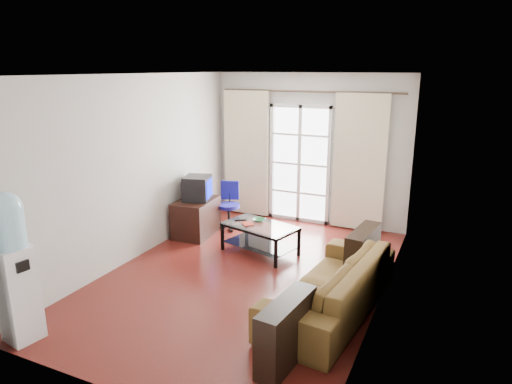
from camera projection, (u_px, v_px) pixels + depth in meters
floor at (246, 275)px, 6.31m from camera, size 5.20×5.20×0.00m
ceiling at (245, 74)px, 5.60m from camera, size 5.20×5.20×0.00m
wall_back at (309, 149)px, 8.23m from camera, size 3.60×0.02×2.70m
wall_front at (105, 251)px, 3.68m from camera, size 3.60×0.02×2.70m
wall_left at (136, 168)px, 6.68m from camera, size 0.02×5.20×2.70m
wall_right at (387, 197)px, 5.23m from camera, size 0.02×5.20×2.70m
french_door at (300, 164)px, 8.32m from camera, size 1.16×0.06×2.15m
curtain_rod at (309, 91)px, 7.87m from camera, size 3.30×0.04×0.04m
curtain_left at (246, 154)px, 8.65m from camera, size 0.90×0.07×2.35m
curtain_right at (359, 163)px, 7.78m from camera, size 0.90×0.07×2.35m
radiator at (348, 210)px, 8.09m from camera, size 0.64×0.12×0.64m
sofa at (331, 284)px, 5.33m from camera, size 2.45×1.38×0.66m
coffee_table at (260, 235)px, 7.01m from camera, size 1.24×0.91×0.45m
bowl at (259, 220)px, 7.13m from camera, size 0.21×0.21×0.05m
book at (243, 224)px, 6.98m from camera, size 0.35×0.35×0.02m
remote at (241, 220)px, 7.18m from camera, size 0.18×0.12×0.02m
tv_stand at (196, 217)px, 7.79m from camera, size 0.63×0.89×0.62m
crt_tv at (196, 188)px, 7.68m from camera, size 0.53×0.54×0.41m
task_chair at (229, 214)px, 8.17m from camera, size 0.71×0.71×0.82m
water_cooler at (14, 265)px, 4.63m from camera, size 0.38×0.38×1.61m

